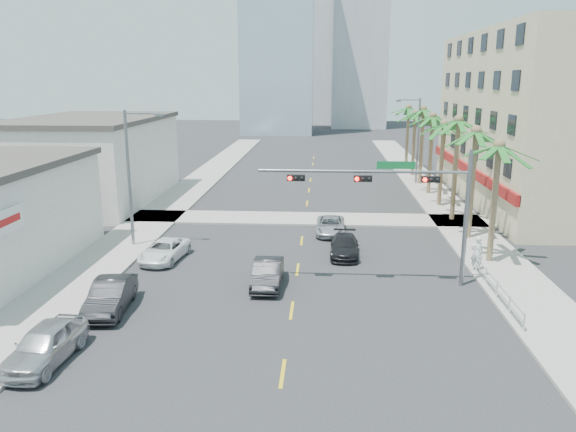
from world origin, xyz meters
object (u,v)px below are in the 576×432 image
object	(u,v)px
pedestrian	(477,253)
car_parked_far	(164,251)
car_parked_mid	(111,296)
car_parked_near	(45,344)
car_lane_left	(267,273)
car_lane_right	(344,246)
traffic_signal_mast	(406,193)
car_lane_center	(330,226)

from	to	relation	value
pedestrian	car_parked_far	bearing A→B (deg)	-6.11
car_parked_mid	car_parked_far	bearing A→B (deg)	81.40
car_parked_near	car_lane_left	distance (m)	11.95
car_parked_far	car_lane_right	xyz separation A→B (m)	(11.12, 1.65, 0.00)
car_parked_near	car_lane_right	size ratio (longest dim) A/B	1.05
car_parked_mid	car_parked_far	world-z (taller)	car_parked_mid
car_parked_mid	traffic_signal_mast	bearing A→B (deg)	11.87
car_parked_mid	car_lane_left	world-z (taller)	car_parked_mid
traffic_signal_mast	car_lane_right	bearing A→B (deg)	121.02
car_parked_mid	car_lane_center	xyz separation A→B (m)	(10.73, 14.52, -0.15)
car_parked_far	car_parked_mid	bearing A→B (deg)	-85.91
traffic_signal_mast	pedestrian	world-z (taller)	traffic_signal_mast
car_parked_mid	car_lane_right	bearing A→B (deg)	33.80
car_parked_far	car_lane_left	distance (m)	7.87
traffic_signal_mast	car_lane_center	distance (m)	11.59
car_parked_near	car_lane_center	world-z (taller)	car_parked_near
traffic_signal_mast	car_parked_mid	size ratio (longest dim) A/B	2.41
car_lane_right	traffic_signal_mast	bearing A→B (deg)	-57.02
traffic_signal_mast	car_parked_near	distance (m)	18.51
car_parked_far	car_lane_left	world-z (taller)	car_lane_left
car_parked_far	car_lane_center	xyz separation A→B (m)	(10.29, 6.75, -0.01)
car_lane_left	car_lane_center	xyz separation A→B (m)	(3.50, 10.72, -0.10)
car_lane_left	car_lane_right	xyz separation A→B (m)	(4.33, 5.63, -0.09)
car_parked_mid	car_lane_left	size ratio (longest dim) A/B	1.07
traffic_signal_mast	pedestrian	xyz separation A→B (m)	(4.56, 2.30, -3.91)
car_parked_near	car_parked_mid	distance (m)	5.21
car_lane_left	traffic_signal_mast	bearing A→B (deg)	5.26
car_parked_near	car_lane_center	size ratio (longest dim) A/B	1.03
car_parked_mid	car_parked_far	distance (m)	7.78
car_lane_left	pedestrian	distance (m)	12.23
traffic_signal_mast	car_lane_left	distance (m)	8.52
car_lane_right	car_parked_far	bearing A→B (deg)	-169.59
car_parked_near	car_lane_right	xyz separation A→B (m)	(12.23, 14.59, -0.15)
car_parked_far	car_parked_near	bearing A→B (deg)	-87.61
car_parked_near	car_lane_center	xyz separation A→B (m)	(11.40, 19.69, -0.16)
car_parked_near	traffic_signal_mast	bearing A→B (deg)	35.84
car_parked_near	pedestrian	bearing A→B (deg)	34.57
car_parked_near	pedestrian	xyz separation A→B (m)	(19.75, 11.98, 0.38)
car_lane_right	car_parked_mid	bearing A→B (deg)	-138.85
car_lane_left	car_lane_right	bearing A→B (deg)	52.09
traffic_signal_mast	car_parked_far	distance (m)	15.11
traffic_signal_mast	car_parked_near	xyz separation A→B (m)	(-15.18, -9.68, -4.29)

